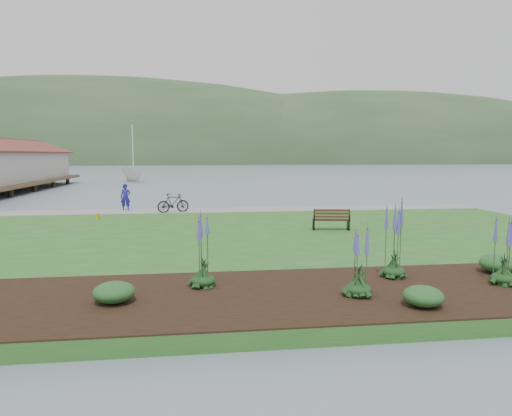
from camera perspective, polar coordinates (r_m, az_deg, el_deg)
The scene contains 17 objects.
ground at distance 20.61m, azimuth -6.57°, elevation -3.79°, with size 600.00×600.00×0.00m, color slate.
lawn at distance 18.61m, azimuth -6.48°, elevation -4.31°, with size 34.00×20.00×0.40m, color #265B20.
shoreline_path at distance 27.37m, azimuth -6.80°, elevation -0.31°, with size 34.00×2.20×0.03m, color gray.
garden_bed at distance 11.46m, azimuth 9.62°, elevation -10.27°, with size 24.00×4.40×0.04m, color black.
far_hillside at distance 191.38m, azimuth -1.33°, elevation 5.61°, with size 580.00×80.00×38.00m, color #2C4B2A, non-canonical shape.
park_bench at distance 20.51m, azimuth 9.38°, elevation -1.37°, with size 1.68×0.91×0.99m.
person at distance 28.19m, azimuth -16.00°, elevation 1.57°, with size 0.69×0.47×1.88m, color navy.
bicycle_b at distance 26.70m, azimuth -10.32°, elevation 0.61°, with size 1.84×0.53×1.11m, color black.
sailboat at distance 64.75m, azimuth -15.03°, elevation 3.19°, with size 9.34×9.51×24.61m, color silver.
pannier at distance 24.98m, azimuth -19.26°, elevation -1.01°, with size 0.18×0.28×0.30m, color #BD9516.
echium_0 at distance 11.04m, azimuth 12.74°, elevation -7.46°, with size 0.62×0.62×1.74m.
echium_1 at distance 12.83m, azimuth 16.97°, elevation -3.80°, with size 0.62×0.62×2.38m.
echium_2 at distance 13.31m, azimuth 28.65°, elevation -5.63°, with size 0.62×0.62×1.78m.
echium_4 at distance 11.51m, azimuth -6.63°, elevation -5.55°, with size 0.62×0.62×2.28m.
shrub_0 at distance 10.88m, azimuth -17.33°, elevation -10.01°, with size 0.93×0.93×0.46m, color #1E4C21.
shrub_1 at distance 10.81m, azimuth 20.18°, elevation -10.30°, with size 0.88×0.88×0.44m, color #1E4C21.
shrub_2 at distance 14.57m, azimuth 28.09°, elevation -6.16°, with size 1.03×1.03×0.52m, color #1E4C21.
Camera 1 is at (-0.26, -20.27, 3.75)m, focal length 32.00 mm.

